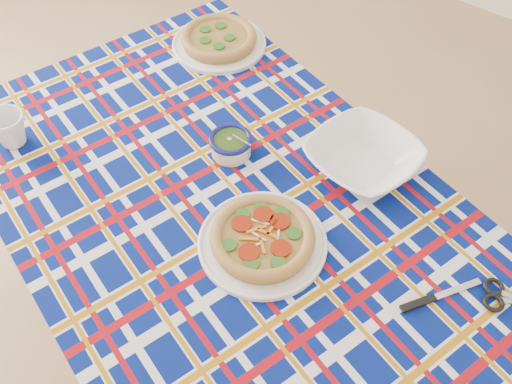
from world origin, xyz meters
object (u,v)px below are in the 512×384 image
Objects in this scene: pesto_bowl at (231,143)px; serving_bowl at (363,157)px; dining_table at (230,223)px; main_focaccia_plate at (263,237)px; mug at (9,130)px.

pesto_bowl reaches higher than serving_bowl.
main_focaccia_plate reaches higher than dining_table.
serving_bowl is (0.18, 0.29, 0.10)m from dining_table.
pesto_bowl is at bearing 44.71° from mug.
mug is (-0.55, -0.18, 0.11)m from dining_table.
serving_bowl is 0.86m from mug.
mug is (-0.45, -0.31, 0.01)m from pesto_bowl.
serving_bowl is (0.05, 0.33, 0.00)m from main_focaccia_plate.
mug reaches higher than dining_table.
main_focaccia_plate is 2.68× the size of pesto_bowl.
dining_table is at bearing 163.01° from main_focaccia_plate.
pesto_bowl reaches higher than dining_table.
mug reaches higher than main_focaccia_plate.
dining_table is at bearing -121.32° from serving_bowl.
mug reaches higher than serving_bowl.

